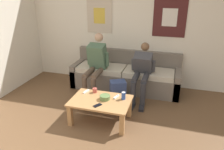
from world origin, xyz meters
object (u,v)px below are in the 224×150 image
Objects in this scene: person_seated_adult at (96,63)px; backpack at (118,93)px; couch at (125,76)px; coffee_table at (101,104)px; ceramic_bowl at (105,97)px; person_seated_teen at (142,71)px; drink_can_blue at (123,96)px; pillar_candle at (95,90)px; cell_phone at (98,105)px; game_controller_near_right at (116,97)px; game_controller_near_left at (86,92)px.

person_seated_adult is 2.65× the size of backpack.
couch is 0.75m from person_seated_adult.
person_seated_adult is at bearing -144.66° from couch.
coffee_table is 0.13m from ceramic_bowl.
person_seated_adult is 1.08m from ceramic_bowl.
person_seated_teen is 0.88m from drink_can_blue.
pillar_candle is at bearing 142.63° from ceramic_bowl.
person_seated_teen is 1.28m from cell_phone.
pillar_candle is 0.54m from drink_can_blue.
coffee_table is at bearing -65.92° from person_seated_adult.
person_seated_adult is 6.99× the size of ceramic_bowl.
drink_can_blue is at bearing -10.52° from pillar_candle.
drink_can_blue is (0.25, -1.22, 0.17)m from couch.
person_seated_teen reaches higher than couch.
drink_can_blue reaches higher than game_controller_near_right.
drink_can_blue is at bearing -100.13° from person_seated_teen.
ceramic_bowl is at bearing -61.98° from person_seated_adult.
game_controller_near_left reaches higher than cell_phone.
backpack is at bearing 79.25° from coffee_table.
couch reaches higher than drink_can_blue.
person_seated_adult reaches higher than cell_phone.
person_seated_adult reaches higher than person_seated_teen.
couch is 1.89× the size of person_seated_adult.
coffee_table is 7.71× the size of drink_can_blue.
drink_can_blue is (0.78, -0.84, -0.19)m from person_seated_adult.
couch is at bearing 35.34° from person_seated_adult.
game_controller_near_right is at bearing 169.64° from drink_can_blue.
couch is 2.38× the size of coffee_table.
cell_phone is (-0.33, -0.31, -0.06)m from drink_can_blue.
backpack is at bearing 53.26° from pillar_candle.
couch is 1.26m from drink_can_blue.
backpack is 3.07× the size of game_controller_near_left.
drink_can_blue is (0.34, 0.13, 0.13)m from coffee_table.
pillar_candle is (-0.24, 0.19, -0.00)m from ceramic_bowl.
coffee_table is at bearing 94.29° from cell_phone.
drink_can_blue is at bearing 20.73° from coffee_table.
coffee_table is 1.12m from person_seated_adult.
backpack is 3.07× the size of game_controller_near_right.
cell_phone is at bearing -85.71° from coffee_table.
couch is 1.32m from ceramic_bowl.
couch is 1.17m from pillar_candle.
person_seated_adult reaches higher than backpack.
pillar_candle is 0.59× the size of cell_phone.
backpack is 0.84m from cell_phone.
game_controller_near_left is (-0.67, 0.06, -0.05)m from drink_can_blue.
person_seated_teen is at bearing 67.51° from cell_phone.
ceramic_bowl is 0.31m from pillar_candle.
backpack is 0.66m from game_controller_near_left.
ceramic_bowl is (-0.06, -0.59, 0.21)m from backpack.
game_controller_near_left is at bearing 149.63° from coffee_table.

